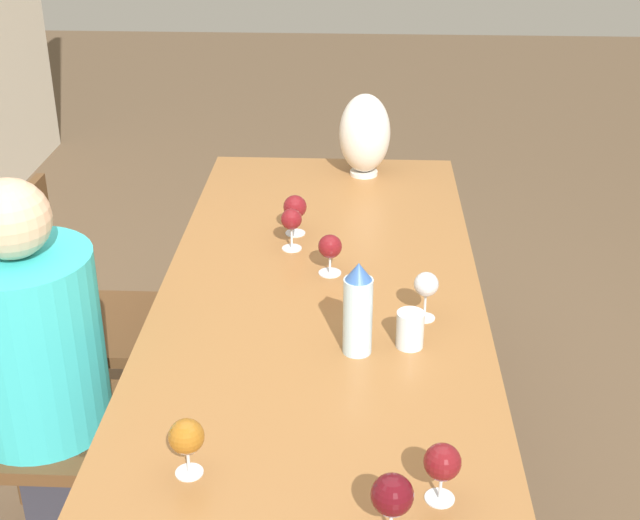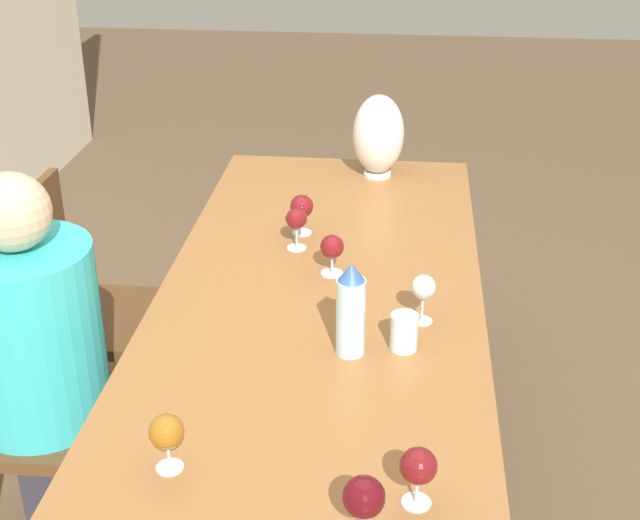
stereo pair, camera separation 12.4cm
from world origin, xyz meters
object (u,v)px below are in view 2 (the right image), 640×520
object	(u,v)px
wine_glass_1	(423,288)
wine_glass_5	(296,220)
wine_glass_2	(332,248)
wine_glass_6	(302,207)
chair_far	(85,306)
vase	(378,135)
wine_glass_0	(167,433)
wine_glass_4	(364,498)
chair_near	(19,402)
wine_glass_3	(418,467)
water_bottle	(351,310)
water_tumbler	(404,332)
person_near	(42,364)

from	to	relation	value
wine_glass_1	wine_glass_5	world-z (taller)	wine_glass_1
wine_glass_2	wine_glass_1	bearing A→B (deg)	-133.50
wine_glass_6	chair_far	xyz separation A→B (m)	(-0.10, 0.73, -0.36)
vase	wine_glass_0	size ratio (longest dim) A/B	2.38
wine_glass_1	wine_glass_5	distance (m)	0.58
wine_glass_1	wine_glass_6	world-z (taller)	wine_glass_1
wine_glass_0	wine_glass_4	xyz separation A→B (m)	(-0.15, -0.42, -0.00)
wine_glass_0	wine_glass_4	bearing A→B (deg)	-110.24
vase	chair_near	distance (m)	1.60
vase	wine_glass_3	size ratio (longest dim) A/B	2.39
chair_far	water_bottle	bearing A→B (deg)	-122.93
wine_glass_6	wine_glass_0	bearing A→B (deg)	173.63
wine_glass_0	chair_near	xyz separation A→B (m)	(0.54, 0.60, -0.36)
wine_glass_0	wine_glass_6	distance (m)	1.21
water_tumbler	wine_glass_1	world-z (taller)	wine_glass_1
wine_glass_2	chair_near	xyz separation A→B (m)	(-0.38, 0.86, -0.35)
vase	wine_glass_2	xyz separation A→B (m)	(-0.83, 0.10, -0.08)
wine_glass_1	wine_glass_3	bearing A→B (deg)	179.25
wine_glass_0	person_near	xyz separation A→B (m)	(0.54, 0.51, -0.22)
wine_glass_4	chair_near	size ratio (longest dim) A/B	0.15
wine_glass_1	wine_glass_0	bearing A→B (deg)	141.67
chair_near	chair_far	bearing A→B (deg)	0.00
wine_glass_4	chair_far	bearing A→B (deg)	38.99
vase	chair_far	distance (m)	1.23
wine_glass_0	chair_near	world-z (taller)	chair_near
vase	wine_glass_3	bearing A→B (deg)	-174.89
wine_glass_3	wine_glass_4	world-z (taller)	wine_glass_4
chair_far	person_near	xyz separation A→B (m)	(-0.56, -0.09, 0.13)
wine_glass_0	wine_glass_6	bearing A→B (deg)	-6.37
wine_glass_3	wine_glass_4	distance (m)	0.14
chair_near	person_near	distance (m)	0.16
vase	wine_glass_2	world-z (taller)	vase
person_near	vase	bearing A→B (deg)	-35.85
water_tumbler	wine_glass_6	bearing A→B (deg)	27.11
wine_glass_1	wine_glass_4	world-z (taller)	wine_glass_1
wine_glass_0	person_near	bearing A→B (deg)	43.28
chair_near	person_near	world-z (taller)	person_near
wine_glass_2	wine_glass_5	bearing A→B (deg)	37.93
chair_far	person_near	bearing A→B (deg)	-171.13
wine_glass_3	wine_glass_4	bearing A→B (deg)	134.67
wine_glass_5	chair_near	distance (m)	0.98
wine_glass_0	wine_glass_5	size ratio (longest dim) A/B	0.97
person_near	wine_glass_2	bearing A→B (deg)	-63.99
vase	wine_glass_2	size ratio (longest dim) A/B	2.51
wine_glass_3	chair_near	size ratio (longest dim) A/B	0.14
wine_glass_3	wine_glass_6	world-z (taller)	wine_glass_6
water_tumbler	chair_near	distance (m)	1.13
vase	wine_glass_4	bearing A→B (deg)	-178.19
wine_glass_1	chair_near	xyz separation A→B (m)	(-0.12, 1.13, -0.37)
wine_glass_1	wine_glass_4	size ratio (longest dim) A/B	1.03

